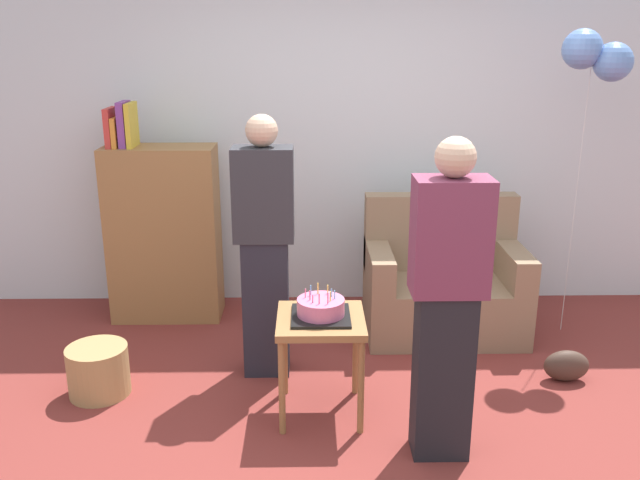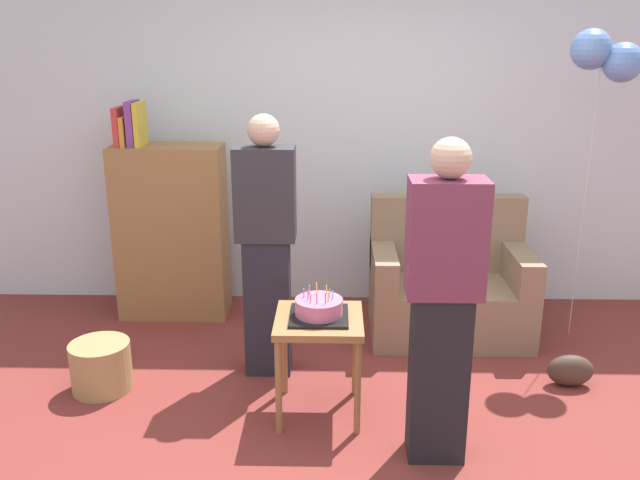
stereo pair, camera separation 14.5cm
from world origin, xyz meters
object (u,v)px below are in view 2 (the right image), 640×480
side_table (319,332)px  person_holding_cake (442,304)px  couch (448,287)px  wicker_basket (101,366)px  birthday_cake (319,309)px  person_blowing_candles (266,246)px  balloon_bunch (606,56)px  bookshelf (171,229)px  handbag (570,370)px

side_table → person_holding_cake: bearing=-32.8°
couch → wicker_basket: 2.39m
birthday_cake → person_blowing_candles: bearing=123.8°
couch → side_table: size_ratio=1.88×
person_holding_cake → birthday_cake: bearing=-3.4°
person_blowing_candles → balloon_bunch: 2.43m
side_table → balloon_bunch: bearing=29.5°
couch → bookshelf: 2.08m
bookshelf → person_holding_cake: person_holding_cake is taller
bookshelf → person_holding_cake: size_ratio=0.99×
bookshelf → birthday_cake: bearing=-50.7°
person_holding_cake → handbag: (0.93, 0.72, -0.73)m
person_blowing_candles → wicker_basket: person_blowing_candles is taller
bookshelf → wicker_basket: (-0.18, -1.16, -0.52)m
birthday_cake → balloon_bunch: size_ratio=0.15×
person_blowing_candles → handbag: bearing=0.1°
side_table → wicker_basket: (-1.32, 0.23, -0.35)m
side_table → person_holding_cake: 0.79m
birthday_cake → balloon_bunch: bearing=29.5°
birthday_cake → person_holding_cake: bearing=-32.8°
person_holding_cake → balloon_bunch: balloon_bunch is taller
person_blowing_candles → wicker_basket: (-0.99, -0.27, -0.68)m
bookshelf → person_holding_cake: (1.74, -1.78, 0.16)m
person_holding_cake → balloon_bunch: (1.17, 1.39, 1.10)m
couch → handbag: 1.03m
person_blowing_candles → balloon_bunch: balloon_bunch is taller
bookshelf → side_table: size_ratio=2.76×
wicker_basket → handbag: size_ratio=1.29×
side_table → person_blowing_candles: size_ratio=0.36×
person_blowing_candles → person_holding_cake: 1.28m
person_holding_cake → wicker_basket: size_ratio=4.53×
balloon_bunch → couch: bearing=173.2°
wicker_basket → handbag: (2.85, 0.11, -0.05)m
side_table → person_holding_cake: person_holding_cake is taller
person_blowing_candles → person_holding_cake: (0.93, -0.88, 0.00)m
couch → bookshelf: bookshelf is taller
bookshelf → wicker_basket: bookshelf is taller
balloon_bunch → birthday_cake: bearing=-150.5°
person_blowing_candles → handbag: 2.01m
bookshelf → couch: bearing=-8.0°
person_holding_cake → balloon_bunch: 2.12m
couch → handbag: (0.63, -0.77, -0.24)m
birthday_cake → person_blowing_candles: 0.63m
bookshelf → wicker_basket: bearing=-98.8°
person_blowing_candles → handbag: size_ratio=5.82×
couch → wicker_basket: bearing=-158.4°
person_blowing_candles → wicker_basket: size_ratio=4.53×
birthday_cake → wicker_basket: (-1.32, 0.23, -0.49)m
handbag → couch: bearing=129.3°
balloon_bunch → bookshelf: bearing=172.4°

